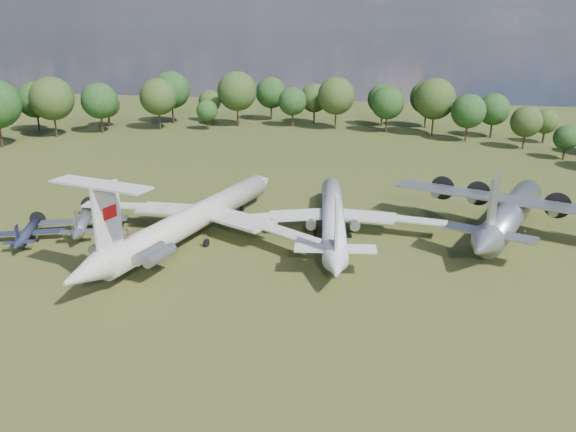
% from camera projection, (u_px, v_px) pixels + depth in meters
% --- Properties ---
extents(ground, '(300.00, 300.00, 0.00)m').
position_uv_depth(ground, '(220.00, 233.00, 83.17)').
color(ground, '#203C14').
rests_on(ground, ground).
extents(il62_airliner, '(50.29, 59.01, 5.02)m').
position_uv_depth(il62_airliner, '(196.00, 222.00, 80.10)').
color(il62_airliner, '#BABAB5').
rests_on(il62_airliner, ground).
extents(tu104_jet, '(38.37, 47.64, 4.35)m').
position_uv_depth(tu104_jet, '(333.00, 221.00, 81.71)').
color(tu104_jet, silver).
rests_on(tu104_jet, ground).
extents(an12_transport, '(46.50, 48.85, 5.12)m').
position_uv_depth(an12_transport, '(510.00, 218.00, 81.88)').
color(an12_transport, '#A1A4A8').
rests_on(an12_transport, ground).
extents(small_prop_west, '(14.20, 16.28, 2.00)m').
position_uv_depth(small_prop_west, '(27.00, 235.00, 79.64)').
color(small_prop_west, black).
rests_on(small_prop_west, ground).
extents(small_prop_northwest, '(18.02, 20.55, 2.51)m').
position_uv_depth(small_prop_northwest, '(84.00, 223.00, 83.44)').
color(small_prop_northwest, '#A1A4A9').
rests_on(small_prop_northwest, ground).
extents(person_on_il62, '(0.59, 0.41, 1.58)m').
position_uv_depth(person_on_il62, '(128.00, 232.00, 66.96)').
color(person_on_il62, brown).
rests_on(person_on_il62, il62_airliner).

